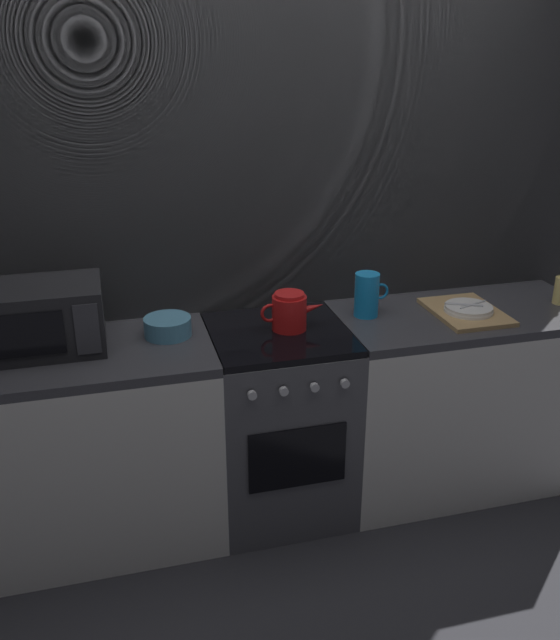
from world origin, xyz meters
The scene contains 10 objects.
ground_plane centered at (0.00, 0.00, 0.00)m, with size 8.00×8.00×0.00m, color #2D2D33.
back_wall centered at (0.00, 0.32, 1.20)m, with size 3.60×0.05×2.40m.
counter_left centered at (-0.90, 0.00, 0.45)m, with size 1.20×0.60×0.90m.
stove_unit centered at (0.00, 0.00, 0.45)m, with size 0.60×0.63×0.90m.
counter_right centered at (0.90, 0.00, 0.45)m, with size 1.20×0.60×0.90m.
microwave centered at (-0.95, 0.07, 1.04)m, with size 0.46×0.35×0.27m.
kettle centered at (0.05, 0.01, 0.98)m, with size 0.28×0.15×0.17m.
mixing_bowl centered at (-0.47, 0.07, 0.94)m, with size 0.20×0.20×0.08m, color teal.
pitcher centered at (0.43, 0.07, 1.00)m, with size 0.16×0.11×0.20m.
dish_pile centered at (0.88, -0.04, 0.92)m, with size 0.30×0.40×0.06m.
Camera 1 is at (-0.69, -2.61, 2.06)m, focal length 38.34 mm.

